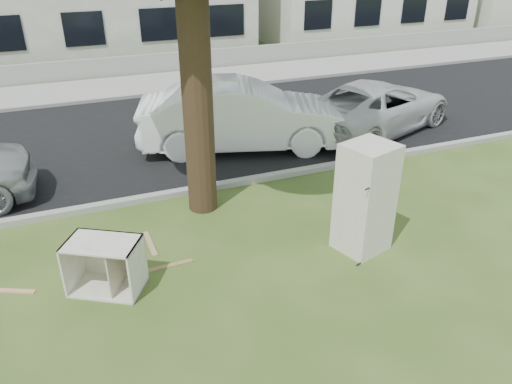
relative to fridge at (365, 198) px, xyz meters
name	(u,v)px	position (x,y,z in m)	size (l,w,h in m)	color
ground	(258,252)	(-1.64, 0.49, -0.91)	(120.00, 120.00, 0.00)	#354E1B
road	(172,132)	(-1.64, 6.49, -0.91)	(120.00, 7.00, 0.01)	black
kerb_near	(213,189)	(-1.64, 2.94, -0.91)	(120.00, 0.18, 0.12)	gray
kerb_far	(147,97)	(-1.64, 10.04, -0.91)	(120.00, 0.18, 0.12)	gray
sidewalk	(139,85)	(-1.64, 11.49, -0.91)	(120.00, 2.80, 0.01)	gray
low_wall	(130,65)	(-1.64, 13.09, -0.56)	(120.00, 0.15, 0.70)	gray
fridge	(365,198)	(0.00, 0.00, 0.00)	(0.75, 0.70, 1.83)	#B6AFA4
cabinet	(105,266)	(-4.04, 0.44, -0.51)	(1.03, 0.64, 0.80)	beige
plank_a	(160,268)	(-3.24, 0.64, -0.90)	(1.07, 0.09, 0.02)	olive
plank_b	(7,291)	(-5.44, 0.92, -0.90)	(0.86, 0.09, 0.02)	tan
plank_c	(150,244)	(-3.24, 1.38, -0.90)	(0.79, 0.09, 0.02)	tan
car_center	(243,116)	(-0.26, 4.85, -0.10)	(1.72, 4.93, 1.62)	white
car_right	(376,106)	(3.43, 4.71, -0.26)	(2.17, 4.70, 1.31)	silver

